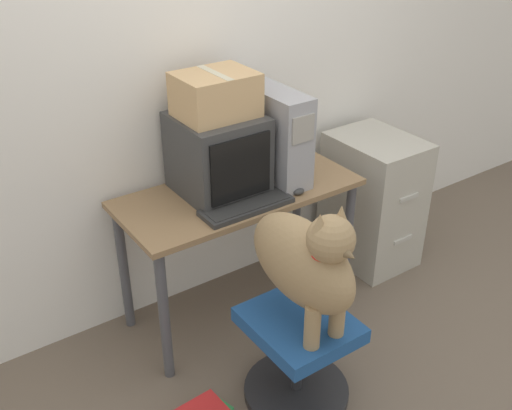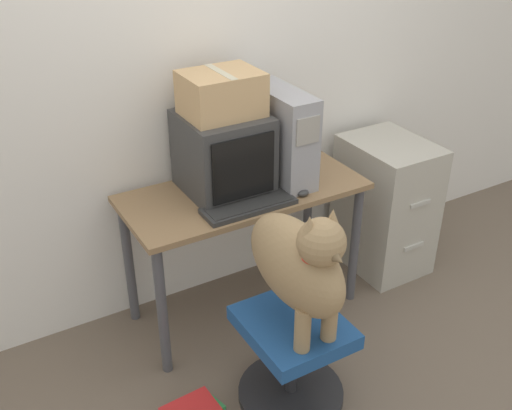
{
  "view_description": "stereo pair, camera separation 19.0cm",
  "coord_description": "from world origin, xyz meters",
  "views": [
    {
      "loc": [
        -1.44,
        -1.96,
        2.16
      ],
      "look_at": [
        -0.11,
        -0.03,
        0.84
      ],
      "focal_mm": 42.0,
      "sensor_mm": 36.0,
      "label": 1
    },
    {
      "loc": [
        -1.28,
        -2.06,
        2.16
      ],
      "look_at": [
        -0.11,
        -0.03,
        0.84
      ],
      "focal_mm": 42.0,
      "sensor_mm": 36.0,
      "label": 2
    }
  ],
  "objects": [
    {
      "name": "dog",
      "position": [
        -0.13,
        -0.43,
        0.77
      ],
      "size": [
        0.24,
        0.6,
        0.62
      ],
      "color": "#9E7F56",
      "rests_on": "office_chair"
    },
    {
      "name": "crt_monitor",
      "position": [
        -0.08,
        0.34,
        0.95
      ],
      "size": [
        0.4,
        0.41,
        0.39
      ],
      "color": "#383838",
      "rests_on": "desk"
    },
    {
      "name": "wall_back",
      "position": [
        0.0,
        0.62,
        1.3
      ],
      "size": [
        8.0,
        0.05,
        2.6
      ],
      "color": "white",
      "rests_on": "ground_plane"
    },
    {
      "name": "office_chair",
      "position": [
        -0.13,
        -0.4,
        0.25
      ],
      "size": [
        0.49,
        0.49,
        0.45
      ],
      "color": "#262628",
      "rests_on": "ground_plane"
    },
    {
      "name": "filing_cabinet",
      "position": [
        0.95,
        0.26,
        0.4
      ],
      "size": [
        0.42,
        0.55,
        0.81
      ],
      "color": "#B7B2A3",
      "rests_on": "ground_plane"
    },
    {
      "name": "ground_plane",
      "position": [
        0.0,
        0.0,
        0.0
      ],
      "size": [
        12.0,
        12.0,
        0.0
      ],
      "primitive_type": "plane",
      "color": "#6B5B4C"
    },
    {
      "name": "computer_mouse",
      "position": [
        0.22,
        0.07,
        0.77
      ],
      "size": [
        0.06,
        0.04,
        0.03
      ],
      "color": "#333333",
      "rests_on": "desk"
    },
    {
      "name": "cardboard_box",
      "position": [
        -0.08,
        0.34,
        1.25
      ],
      "size": [
        0.36,
        0.28,
        0.21
      ],
      "color": "tan",
      "rests_on": "crt_monitor"
    },
    {
      "name": "pc_tower",
      "position": [
        0.23,
        0.3,
        0.99
      ],
      "size": [
        0.17,
        0.46,
        0.48
      ],
      "color": "#99999E",
      "rests_on": "desk"
    },
    {
      "name": "desk",
      "position": [
        0.0,
        0.28,
        0.64
      ],
      "size": [
        1.23,
        0.56,
        0.75
      ],
      "color": "olive",
      "rests_on": "ground_plane"
    },
    {
      "name": "keyboard",
      "position": [
        -0.07,
        0.1,
        0.77
      ],
      "size": [
        0.46,
        0.16,
        0.03
      ],
      "color": "#2D2D2D",
      "rests_on": "desk"
    }
  ]
}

